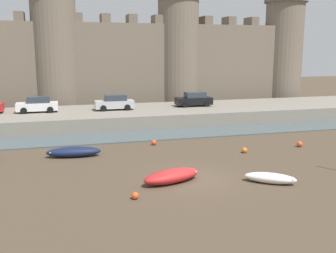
{
  "coord_description": "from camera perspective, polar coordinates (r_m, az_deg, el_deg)",
  "views": [
    {
      "loc": [
        -7.6,
        -21.49,
        7.69
      ],
      "look_at": [
        -0.47,
        4.19,
        2.5
      ],
      "focal_mm": 42.0,
      "sensor_mm": 36.0,
      "label": 1
    }
  ],
  "objects": [
    {
      "name": "castle",
      "position": [
        51.21,
        -7.08,
        9.9
      ],
      "size": [
        53.11,
        5.97,
        18.21
      ],
      "color": "#706354",
      "rests_on": "ground"
    },
    {
      "name": "car_quay_centre_east",
      "position": [
        42.55,
        -18.4,
        3.02
      ],
      "size": [
        4.11,
        1.89,
        1.62
      ],
      "color": "silver",
      "rests_on": "quay_road"
    },
    {
      "name": "car_quay_west",
      "position": [
        42.43,
        -7.75,
        3.46
      ],
      "size": [
        4.11,
        1.89,
        1.62
      ],
      "color": "#B2B5B7",
      "rests_on": "quay_road"
    },
    {
      "name": "rowboat_near_channel_left",
      "position": [
        23.34,
        0.55,
        -7.16
      ],
      "size": [
        3.96,
        2.4,
        0.79
      ],
      "color": "red",
      "rests_on": "ground"
    },
    {
      "name": "quay_road",
      "position": [
        42.74,
        -5.06,
        1.57
      ],
      "size": [
        59.14,
        10.0,
        1.41
      ],
      "primitive_type": "cube",
      "color": "gray",
      "rests_on": "ground"
    },
    {
      "name": "mooring_buoy_mid_mud",
      "position": [
        32.38,
        -2.05,
        -2.34
      ],
      "size": [
        0.43,
        0.43,
        0.43
      ],
      "primitive_type": "sphere",
      "color": "#E04C1E",
      "rests_on": "ground"
    },
    {
      "name": "car_quay_east",
      "position": [
        44.91,
        3.8,
        3.95
      ],
      "size": [
        4.11,
        1.89,
        1.62
      ],
      "color": "black",
      "rests_on": "quay_road"
    },
    {
      "name": "mooring_buoy_off_centre",
      "position": [
        30.49,
        11.04,
        -3.39
      ],
      "size": [
        0.42,
        0.42,
        0.42
      ],
      "primitive_type": "sphere",
      "color": "orange",
      "rests_on": "ground"
    },
    {
      "name": "mooring_buoy_near_shore",
      "position": [
        33.48,
        18.55,
        -2.44
      ],
      "size": [
        0.47,
        0.47,
        0.47
      ],
      "primitive_type": "sphere",
      "color": "#E04C1E",
      "rests_on": "ground"
    },
    {
      "name": "rowboat_midflat_right",
      "position": [
        24.03,
        14.63,
        -7.21
      ],
      "size": [
        3.01,
        2.47,
        0.61
      ],
      "color": "silver",
      "rests_on": "ground"
    },
    {
      "name": "ground_plane",
      "position": [
        24.06,
        3.79,
        -7.65
      ],
      "size": [
        160.0,
        160.0,
        0.0
      ],
      "primitive_type": "plane",
      "color": "#4C3D2D"
    },
    {
      "name": "rowboat_near_channel_right",
      "position": [
        29.61,
        -13.54,
        -3.57
      ],
      "size": [
        4.04,
        1.61,
        0.75
      ],
      "color": "#141E3D",
      "rests_on": "ground"
    },
    {
      "name": "water_channel",
      "position": [
        35.88,
        -2.92,
        -1.29
      ],
      "size": [
        80.0,
        4.5,
        0.1
      ],
      "primitive_type": "cube",
      "color": "#47565B",
      "rests_on": "ground"
    },
    {
      "name": "mooring_buoy_near_channel",
      "position": [
        20.97,
        -4.8,
        -9.96
      ],
      "size": [
        0.39,
        0.39,
        0.39
      ],
      "primitive_type": "sphere",
      "color": "#E04C1E",
      "rests_on": "ground"
    }
  ]
}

